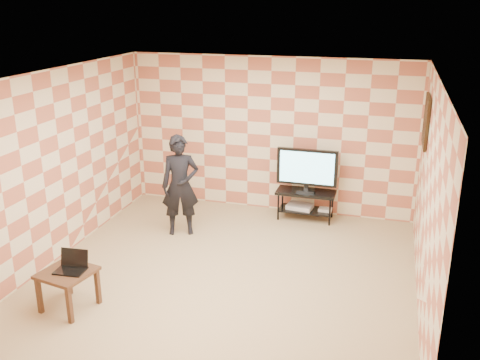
{
  "coord_description": "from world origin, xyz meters",
  "views": [
    {
      "loc": [
        1.98,
        -6.31,
        3.59
      ],
      "look_at": [
        0.0,
        0.6,
        1.15
      ],
      "focal_mm": 40.0,
      "sensor_mm": 36.0,
      "label": 1
    }
  ],
  "objects_px": {
    "tv": "(307,168)",
    "side_table": "(67,278)",
    "person": "(180,185)",
    "tv_stand": "(306,199)"
  },
  "relations": [
    {
      "from": "tv",
      "to": "side_table",
      "type": "xyz_separation_m",
      "value": [
        -2.3,
        -3.58,
        -0.5
      ]
    },
    {
      "from": "tv",
      "to": "side_table",
      "type": "height_order",
      "value": "tv"
    },
    {
      "from": "tv_stand",
      "to": "tv",
      "type": "height_order",
      "value": "tv"
    },
    {
      "from": "tv",
      "to": "side_table",
      "type": "distance_m",
      "value": 4.28
    },
    {
      "from": "tv_stand",
      "to": "tv",
      "type": "xyz_separation_m",
      "value": [
        0.0,
        -0.0,
        0.54
      ]
    },
    {
      "from": "side_table",
      "to": "person",
      "type": "relative_size",
      "value": 0.42
    },
    {
      "from": "tv_stand",
      "to": "side_table",
      "type": "relative_size",
      "value": 1.47
    },
    {
      "from": "side_table",
      "to": "person",
      "type": "xyz_separation_m",
      "value": [
        0.48,
        2.46,
        0.4
      ]
    },
    {
      "from": "side_table",
      "to": "tv",
      "type": "bearing_deg",
      "value": 57.26
    },
    {
      "from": "tv",
      "to": "person",
      "type": "bearing_deg",
      "value": -148.49
    }
  ]
}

